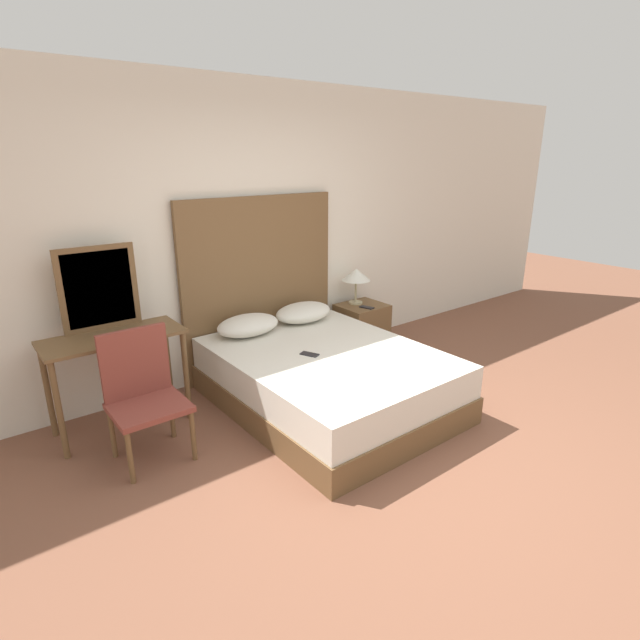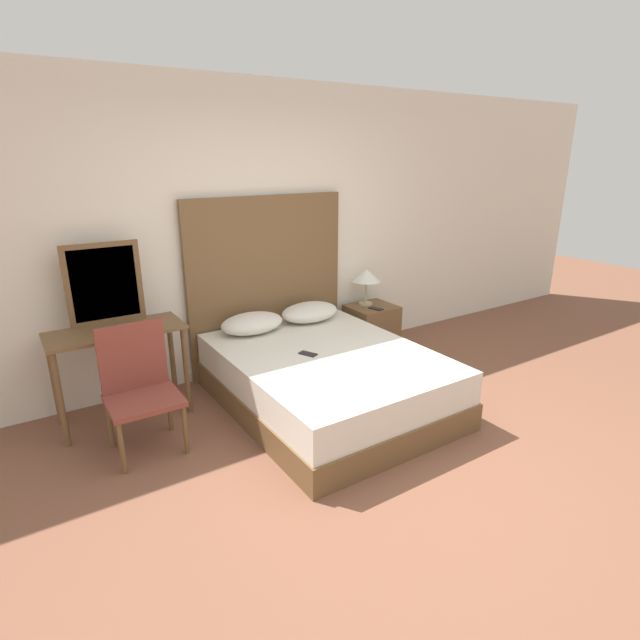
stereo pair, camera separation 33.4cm
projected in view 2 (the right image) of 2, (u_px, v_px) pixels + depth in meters
ground_plane at (407, 480)px, 3.31m from camera, size 16.00×16.00×0.00m
wall_back at (249, 233)px, 4.68m from camera, size 10.00×0.06×2.70m
bed at (326, 379)px, 4.23m from camera, size 1.55×2.02×0.49m
headboard at (268, 284)px, 4.86m from camera, size 1.63×0.05×1.69m
pillow_left at (252, 323)px, 4.56m from camera, size 0.59×0.39×0.18m
pillow_right at (310, 312)px, 4.89m from camera, size 0.59×0.39×0.18m
phone_on_bed at (308, 354)px, 4.09m from camera, size 0.13×0.17×0.01m
nightstand at (371, 328)px, 5.42m from camera, size 0.48×0.43×0.51m
table_lamp at (366, 276)px, 5.30m from camera, size 0.31×0.31×0.39m
phone_on_nightstand at (376, 309)px, 5.23m from camera, size 0.11×0.16×0.01m
vanity_desk at (118, 346)px, 3.89m from camera, size 1.01×0.46×0.77m
vanity_mirror at (104, 284)px, 3.90m from camera, size 0.57×0.03×0.64m
chair at (139, 382)px, 3.56m from camera, size 0.49×0.44×0.92m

